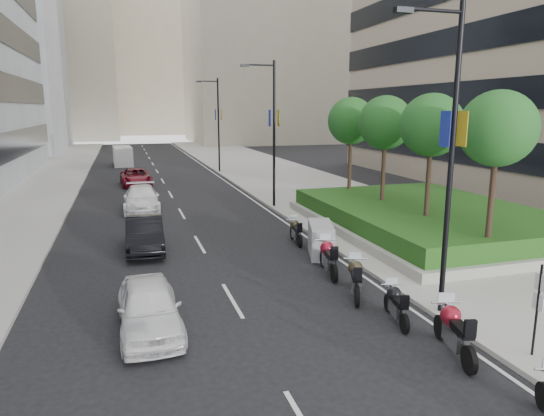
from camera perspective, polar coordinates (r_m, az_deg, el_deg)
name	(u,v)px	position (r m, az deg, el deg)	size (l,w,h in m)	color
ground	(322,350)	(13.17, 5.90, -16.32)	(160.00, 160.00, 0.00)	black
sidewalk_right	(284,178)	(43.34, 1.46, 3.52)	(10.00, 100.00, 0.15)	#9E9B93
sidewalk_left	(25,189)	(41.79, -27.02, 1.95)	(8.00, 100.00, 0.15)	#9E9B93
lane_edge	(226,182)	(41.98, -5.43, 3.12)	(0.12, 100.00, 0.01)	silver
lane_centre	(165,184)	(41.27, -12.52, 2.74)	(0.12, 100.00, 0.01)	silver
building_cream_right	(266,44)	(95.26, -0.72, 18.73)	(28.00, 24.00, 36.00)	#B7AD93
building_cream_left	(48,54)	(112.02, -24.86, 16.12)	(26.00, 24.00, 34.00)	#B7AD93
building_cream_centre	(145,57)	(131.48, -14.73, 16.83)	(30.00, 24.00, 38.00)	#B7AD93
planter	(427,225)	(26.00, 17.76, -1.87)	(10.00, 14.00, 0.40)	#9B9A90
hedge	(428,213)	(25.87, 17.84, -0.58)	(9.40, 13.40, 0.80)	#254F16
tree_0	(498,129)	(19.72, 25.02, 8.40)	(2.80, 2.80, 6.30)	#332319
tree_1	(432,126)	(22.85, 18.28, 9.19)	(2.80, 2.80, 6.30)	#332319
tree_2	(385,123)	(26.23, 13.20, 9.70)	(2.80, 2.80, 6.30)	#332319
tree_3	(351,121)	(29.75, 9.29, 10.04)	(2.80, 2.80, 6.30)	#332319
lamp_post_0	(447,148)	(14.66, 19.95, 6.64)	(2.34, 0.45, 9.00)	black
lamp_post_1	(272,127)	(30.02, -0.04, 9.51)	(2.34, 0.45, 9.00)	black
lamp_post_2	(217,120)	(47.52, -6.51, 10.20)	(2.34, 0.45, 9.00)	black
parking_sign	(538,306)	(13.66, 28.77, -10.03)	(0.06, 0.32, 2.50)	black
motorcycle_1	(454,331)	(13.47, 20.62, -13.34)	(0.91, 2.38, 1.21)	black
motorcycle_2	(396,304)	(14.92, 14.38, -10.91)	(0.71, 1.99, 1.00)	black
motorcycle_3	(356,278)	(16.54, 9.81, -8.15)	(1.10, 2.19, 1.15)	black
motorcycle_4	(328,258)	(18.49, 6.65, -5.81)	(0.81, 2.43, 1.22)	black
motorcycle_5	(321,240)	(20.73, 5.74, -3.73)	(1.58, 2.48, 1.40)	black
motorcycle_6	(296,231)	(22.64, 2.81, -2.76)	(0.69, 2.06, 1.02)	black
car_a	(149,307)	(14.24, -14.27, -11.25)	(1.68, 4.18, 1.42)	white
car_b	(145,234)	(22.10, -14.75, -2.98)	(1.56, 4.49, 1.48)	black
car_c	(141,199)	(30.75, -15.10, 1.06)	(2.10, 5.16, 1.50)	white
car_d	(136,177)	(41.09, -15.73, 3.52)	(2.30, 5.00, 1.39)	maroon
delivery_van	(123,157)	(56.19, -17.14, 5.77)	(2.14, 4.99, 2.05)	silver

